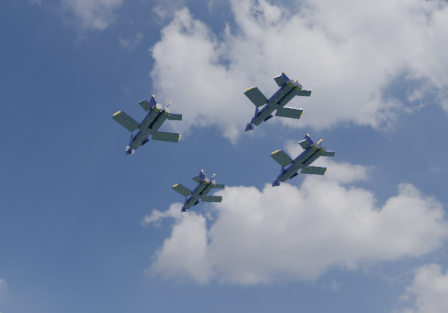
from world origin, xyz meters
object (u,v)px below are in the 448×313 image
(jet_lead, at_px, (193,200))
(jet_right, at_px, (290,171))
(jet_left, at_px, (140,137))
(jet_slot, at_px, (264,113))

(jet_lead, xyz_separation_m, jet_right, (23.19, -2.60, 1.08))
(jet_left, relative_size, jet_right, 0.98)
(jet_left, xyz_separation_m, jet_slot, (23.70, 1.11, 0.29))
(jet_left, distance_m, jet_slot, 23.73)
(jet_left, distance_m, jet_right, 33.01)
(jet_lead, height_order, jet_slot, jet_lead)
(jet_lead, relative_size, jet_left, 0.90)
(jet_lead, height_order, jet_right, jet_right)
(jet_lead, distance_m, jet_left, 25.36)
(jet_lead, relative_size, jet_slot, 0.97)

